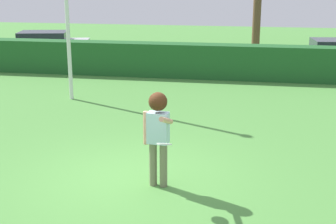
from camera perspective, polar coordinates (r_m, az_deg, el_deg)
ground_plane at (r=9.42m, az=-4.31°, el=-7.84°), size 60.00×60.00×0.00m
person at (r=8.67m, az=-1.20°, el=-1.83°), size 0.56×0.78×1.79m
frisbee at (r=8.06m, az=-0.44°, el=-3.81°), size 0.26×0.25×0.10m
hedge_row at (r=18.59m, az=3.29°, el=6.08°), size 20.58×0.90×1.29m
parked_car_silver at (r=23.86m, az=-14.48°, el=7.86°), size 4.48×2.63×1.25m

